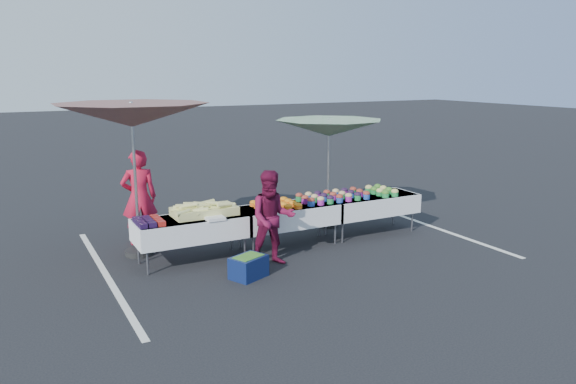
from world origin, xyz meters
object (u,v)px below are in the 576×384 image
table_right (370,204)px  customer (272,218)px  vendor (139,197)px  umbrella_left (132,116)px  table_center (288,215)px  table_left (191,227)px  umbrella_right (329,129)px  storage_bin (249,266)px

table_right → customer: 2.60m
table_right → vendor: (-4.11, 1.40, 0.28)m
table_right → umbrella_left: size_ratio=0.55×
table_center → umbrella_left: umbrella_left is taller
table_right → customer: size_ratio=1.19×
table_center → umbrella_left: bearing=163.0°
vendor → table_left: bearing=117.9°
vendor → customer: 2.70m
table_left → umbrella_right: 3.53m
table_left → storage_bin: size_ratio=2.91×
table_center → vendor: 2.72m
table_left → umbrella_right: umbrella_right is taller
customer → umbrella_left: size_ratio=0.46×
table_center → vendor: vendor is taller
table_right → storage_bin: (-3.08, -1.13, -0.40)m
table_right → vendor: vendor is taller
vendor → storage_bin: vendor is taller
table_center → table_right: (1.80, 0.00, 0.00)m
table_left → customer: 1.36m
vendor → customer: (1.63, -2.15, -0.09)m
umbrella_right → table_left: bearing=-165.7°
table_center → storage_bin: size_ratio=2.91×
vendor → customer: vendor is taller
umbrella_left → umbrella_right: umbrella_left is taller
storage_bin → umbrella_left: bearing=98.9°
table_left → customer: (1.11, -0.75, 0.20)m
table_left → table_center: (1.80, 0.00, 0.00)m
umbrella_right → customer: bearing=-142.6°
customer → storage_bin: customer is taller
vendor → storage_bin: bearing=120.0°
table_left → vendor: size_ratio=1.07×
vendor → umbrella_left: size_ratio=0.51×
umbrella_right → storage_bin: umbrella_right is taller
table_right → vendor: 4.35m
table_right → storage_bin: size_ratio=2.91×
table_left → umbrella_left: (-0.70, 0.76, 1.79)m
umbrella_left → table_center: bearing=-17.0°
table_right → storage_bin: table_right is taller
table_left → table_center: 1.80m
umbrella_left → table_right: bearing=-10.1°
table_left → storage_bin: bearing=-65.3°
umbrella_right → storage_bin: 3.73m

